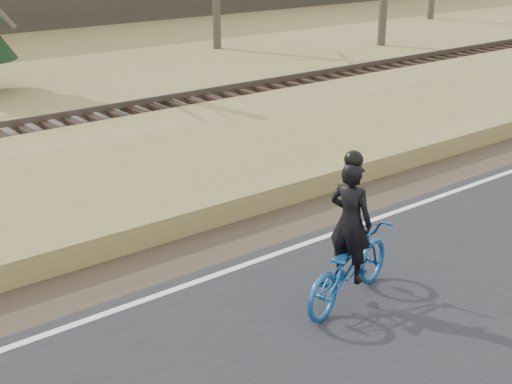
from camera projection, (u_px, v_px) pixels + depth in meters
ground at (491, 187)px, 14.78m from camera, size 120.00×120.00×0.00m
edge_line at (483, 181)px, 14.91m from camera, size 120.00×0.12×0.01m
shoulder at (444, 171)px, 15.66m from camera, size 120.00×1.60×0.04m
embankment at (347, 133)px, 17.79m from camera, size 120.00×5.00×0.44m
ballast at (253, 105)px, 20.57m from camera, size 120.00×3.00×0.45m
railroad at (253, 94)px, 20.47m from camera, size 120.00×2.40×0.29m
cyclist at (349, 255)px, 9.96m from camera, size 2.21×1.25×2.24m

